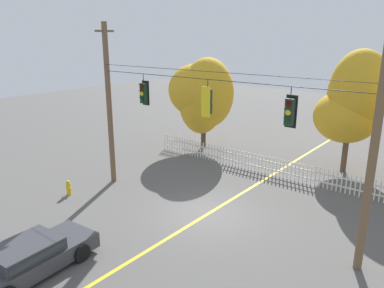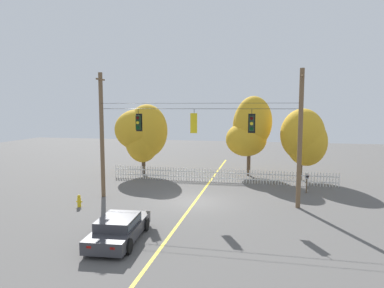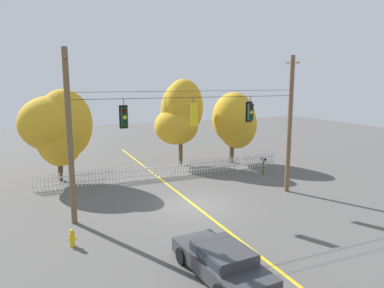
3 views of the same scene
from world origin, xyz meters
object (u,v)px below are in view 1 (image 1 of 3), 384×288
Objects in this scene: traffic_signal_northbound_primary at (207,101)px; fire_hydrant at (69,188)px; traffic_signal_northbound_secondary at (290,112)px; autumn_maple_near_fence at (202,94)px; parked_car at (29,257)px; traffic_signal_westbound_side at (144,93)px; autumn_maple_mid at (353,101)px.

traffic_signal_northbound_primary reaches higher than fire_hydrant.
traffic_signal_northbound_secondary is 12.83m from autumn_maple_near_fence.
traffic_signal_northbound_secondary is at bearing -38.94° from autumn_maple_near_fence.
autumn_maple_near_fence reaches higher than fire_hydrant.
fire_hydrant is (-6.63, -2.58, -4.70)m from traffic_signal_northbound_primary.
autumn_maple_near_fence reaches higher than parked_car.
fire_hydrant is (-10.20, -2.60, -4.71)m from traffic_signal_northbound_secondary.
parked_car is (1.67, -7.12, -4.46)m from traffic_signal_westbound_side.
traffic_signal_northbound_primary is 0.22× the size of autumn_maple_mid.
autumn_maple_near_fence is at bearing -170.14° from autumn_maple_mid.
traffic_signal_westbound_side is 0.97× the size of traffic_signal_northbound_primary.
traffic_signal_northbound_secondary is at bearing 0.31° from traffic_signal_northbound_primary.
fire_hydrant is at bearing -158.74° from traffic_signal_northbound_primary.
traffic_signal_northbound_primary is at bearing -51.65° from autumn_maple_near_fence.
traffic_signal_northbound_primary is 1.03× the size of traffic_signal_northbound_secondary.
autumn_maple_mid is (9.41, 1.64, 0.30)m from autumn_maple_near_fence.
traffic_signal_northbound_primary is 0.34× the size of parked_car.
autumn_maple_near_fence is (-2.66, 8.03, -1.25)m from traffic_signal_westbound_side.
parked_car is (4.33, -15.15, -3.21)m from autumn_maple_near_fence.
traffic_signal_westbound_side reaches higher than fire_hydrant.
autumn_maple_mid reaches higher than traffic_signal_northbound_primary.
traffic_signal_northbound_secondary is (7.27, 0.00, 0.01)m from traffic_signal_westbound_side.
traffic_signal_northbound_secondary reaches higher than parked_car.
autumn_maple_near_fence is at bearing 128.35° from traffic_signal_northbound_primary.
traffic_signal_westbound_side is at bearing -71.67° from autumn_maple_near_fence.
fire_hydrant is at bearing -91.45° from autumn_maple_near_fence.
traffic_signal_westbound_side is 0.23× the size of autumn_maple_near_fence.
traffic_signal_northbound_primary is at bearing -107.48° from autumn_maple_mid.
traffic_signal_northbound_primary is 10.19m from autumn_maple_mid.
autumn_maple_near_fence is 0.90× the size of autumn_maple_mid.
autumn_maple_mid is at bearing 51.71° from fire_hydrant.
traffic_signal_westbound_side is 1.00× the size of traffic_signal_northbound_secondary.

